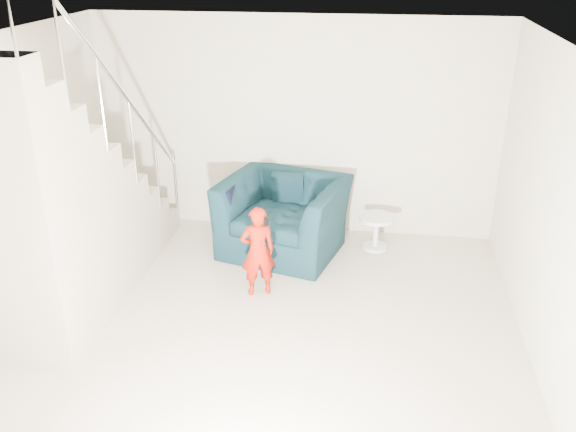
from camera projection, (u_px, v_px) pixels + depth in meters
The scene contains 11 objects.
floor at pixel (252, 352), 5.59m from camera, with size 5.50×5.50×0.00m, color tan.
ceiling at pixel (244, 52), 4.48m from camera, with size 5.50×5.50×0.00m, color silver.
back_wall at pixel (295, 128), 7.52m from camera, with size 5.00×5.00×0.00m, color beige.
right_wall at pixel (566, 238), 4.70m from camera, with size 5.50×5.50×0.00m, color beige.
armchair at pixel (283, 216), 7.29m from camera, with size 1.37×1.20×0.89m, color black.
toddler at pixel (258, 251), 6.34m from camera, with size 0.36×0.24×1.00m, color #961004.
side_table at pixel (376, 227), 7.39m from camera, with size 0.42×0.42×0.42m.
staircase at pixel (62, 220), 5.97m from camera, with size 1.02×3.03×3.62m.
cushion at pixel (288, 188), 7.47m from camera, with size 0.39×0.11×0.37m, color black.
throw at pixel (234, 208), 7.23m from camera, with size 0.05×0.54×0.60m, color black.
phone at pixel (266, 222), 6.13m from camera, with size 0.02×0.05×0.10m, color black.
Camera 1 is at (1.01, -4.49, 3.43)m, focal length 38.00 mm.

